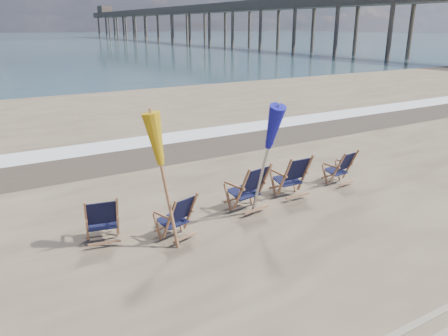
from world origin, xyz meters
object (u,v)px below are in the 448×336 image
object	(u,v)px
beach_chair_4	(350,166)
umbrella_blue	(264,125)
umbrella_yellow	(164,146)
fishing_pier	(202,20)
beach_chair_2	(263,185)
beach_chair_0	(118,219)
beach_chair_1	(191,213)
beach_chair_3	(305,175)

from	to	relation	value
beach_chair_4	umbrella_blue	world-z (taller)	umbrella_blue
umbrella_yellow	fishing_pier	distance (m)	82.87
fishing_pier	beach_chair_4	bearing A→B (deg)	-115.67
beach_chair_2	umbrella_blue	world-z (taller)	umbrella_blue
beach_chair_2	fishing_pier	distance (m)	81.36
umbrella_yellow	umbrella_blue	world-z (taller)	umbrella_blue
beach_chair_0	beach_chair_1	xyz separation A→B (m)	(1.21, -0.39, -0.02)
fishing_pier	umbrella_yellow	bearing A→B (deg)	-118.61
beach_chair_0	beach_chair_2	xyz separation A→B (m)	(3.03, -0.07, 0.07)
beach_chair_0	beach_chair_3	distance (m)	4.24
umbrella_blue	fishing_pier	size ratio (longest dim) A/B	0.02
fishing_pier	beach_chair_2	bearing A→B (deg)	-117.33
umbrella_blue	fishing_pier	world-z (taller)	fishing_pier
beach_chair_3	beach_chair_4	world-z (taller)	beach_chair_3
beach_chair_2	fishing_pier	xyz separation A→B (m)	(37.30, 72.19, 4.12)
beach_chair_0	beach_chair_2	bearing A→B (deg)	-169.12
beach_chair_1	umbrella_blue	world-z (taller)	umbrella_blue
beach_chair_0	beach_chair_4	bearing A→B (deg)	-166.62
beach_chair_3	beach_chair_0	bearing A→B (deg)	1.35
beach_chair_1	beach_chair_2	distance (m)	1.84
beach_chair_1	beach_chair_2	size ratio (longest dim) A/B	0.84
beach_chair_1	fishing_pier	bearing A→B (deg)	-134.13
beach_chair_3	fishing_pier	xyz separation A→B (m)	(36.09, 72.09, 4.14)
umbrella_yellow	fishing_pier	world-z (taller)	fishing_pier
beach_chair_1	umbrella_blue	xyz separation A→B (m)	(1.47, -0.13, 1.46)
beach_chair_2	beach_chair_3	bearing A→B (deg)	176.01
beach_chair_2	beach_chair_3	xyz separation A→B (m)	(1.21, 0.10, -0.02)
umbrella_yellow	umbrella_blue	bearing A→B (deg)	2.16
beach_chair_1	umbrella_blue	distance (m)	2.08
beach_chair_0	fishing_pier	bearing A→B (deg)	-106.92
beach_chair_1	beach_chair_4	world-z (taller)	same
beach_chair_2	umbrella_blue	xyz separation A→B (m)	(-0.34, -0.45, 1.38)
fishing_pier	beach_chair_3	bearing A→B (deg)	-116.59
beach_chair_0	beach_chair_4	size ratio (longest dim) A/B	1.04
beach_chair_1	fishing_pier	size ratio (longest dim) A/B	0.01
beach_chair_2	umbrella_blue	size ratio (longest dim) A/B	0.43
beach_chair_1	beach_chair_4	bearing A→B (deg)	170.56
beach_chair_0	beach_chair_3	world-z (taller)	beach_chair_3
beach_chair_0	beach_chair_2	distance (m)	3.03
beach_chair_3	beach_chair_4	xyz separation A→B (m)	(1.48, 0.09, -0.07)
beach_chair_3	umbrella_blue	size ratio (longest dim) A/B	0.42
beach_chair_1	fishing_pier	xyz separation A→B (m)	(39.11, 72.51, 4.21)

